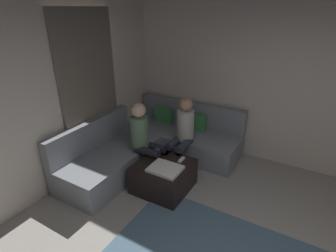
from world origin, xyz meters
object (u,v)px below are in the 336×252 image
object	(u,v)px
ottoman	(164,176)
person_on_couch_side	(145,138)
coffee_mug	(157,152)
sectional_couch	(153,145)
game_remote	(182,160)
person_on_couch_back	(182,131)

from	to	relation	value
ottoman	person_on_couch_side	bearing A→B (deg)	158.00
ottoman	coffee_mug	distance (m)	0.38
sectional_couch	game_remote	xyz separation A→B (m)	(0.77, -0.39, 0.15)
person_on_couch_back	game_remote	bearing A→B (deg)	116.19
person_on_couch_back	person_on_couch_side	xyz separation A→B (m)	(-0.40, -0.49, 0.00)
ottoman	person_on_couch_side	xyz separation A→B (m)	(-0.44, 0.18, 0.45)
person_on_couch_side	game_remote	bearing A→B (deg)	93.92
sectional_couch	ottoman	xyz separation A→B (m)	(0.59, -0.61, -0.07)
ottoman	game_remote	world-z (taller)	game_remote
sectional_couch	coffee_mug	bearing A→B (deg)	-49.77
sectional_couch	person_on_couch_side	size ratio (longest dim) A/B	2.12
sectional_couch	ottoman	distance (m)	0.85
person_on_couch_side	coffee_mug	bearing A→B (deg)	90.64
sectional_couch	person_on_couch_back	distance (m)	0.67
game_remote	person_on_couch_back	bearing A→B (deg)	116.19
coffee_mug	person_on_couch_back	bearing A→B (deg)	69.88
sectional_couch	game_remote	world-z (taller)	sectional_couch
coffee_mug	person_on_couch_side	bearing A→B (deg)	-179.36
ottoman	coffee_mug	world-z (taller)	coffee_mug
person_on_couch_side	person_on_couch_back	bearing A→B (deg)	140.96
game_remote	sectional_couch	bearing A→B (deg)	152.81
person_on_couch_back	person_on_couch_side	bearing A→B (deg)	50.96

